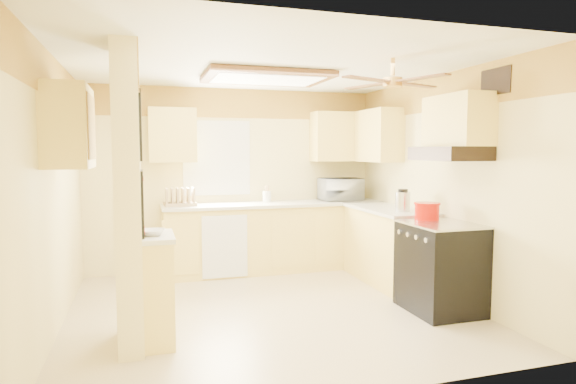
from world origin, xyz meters
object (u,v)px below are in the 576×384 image
object	(u,v)px
stove	(440,267)
dutch_oven	(427,211)
kettle	(403,201)
microwave	(341,189)
bowl	(153,232)

from	to	relation	value
stove	dutch_oven	xyz separation A→B (m)	(-0.00, 0.26, 0.55)
kettle	stove	bearing A→B (deg)	-90.99
stove	kettle	xyz separation A→B (m)	(0.01, 0.79, 0.60)
stove	microwave	xyz separation A→B (m)	(-0.19, 2.15, 0.64)
bowl	dutch_oven	size ratio (longest dim) A/B	0.75
microwave	bowl	xyz separation A→B (m)	(-2.64, -2.19, -0.13)
bowl	kettle	xyz separation A→B (m)	(2.85, 0.83, 0.10)
microwave	dutch_oven	size ratio (longest dim) A/B	2.09
microwave	dutch_oven	world-z (taller)	microwave
stove	dutch_oven	world-z (taller)	dutch_oven
stove	bowl	xyz separation A→B (m)	(-2.83, -0.04, 0.50)
bowl	dutch_oven	distance (m)	2.84
bowl	kettle	world-z (taller)	kettle
stove	dutch_oven	distance (m)	0.61
stove	bowl	size ratio (longest dim) A/B	4.45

